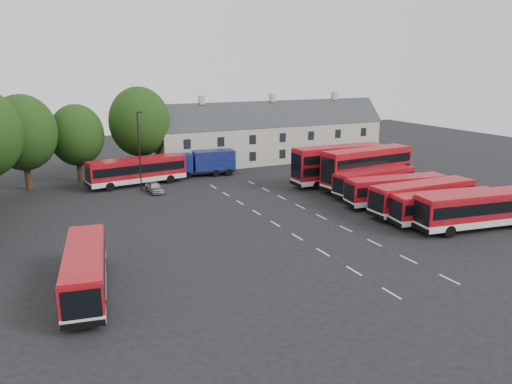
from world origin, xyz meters
TOP-DOWN VIEW (x-y plane):
  - ground at (0.00, 0.00)m, footprint 140.00×140.00m
  - lane_markings at (2.50, 2.00)m, footprint 5.15×33.80m
  - treeline at (-20.74, 19.36)m, footprint 29.92×32.59m
  - terrace_houses at (14.00, 30.00)m, footprint 35.70×7.13m
  - bus_row_a at (15.43, -6.99)m, footprint 12.06×4.25m
  - bus_row_b at (14.07, -4.69)m, footprint 10.75×4.04m
  - bus_row_c at (14.29, -1.44)m, footprint 11.23×2.66m
  - bus_row_d at (14.08, 2.08)m, footprint 11.03×3.91m
  - bus_row_e at (14.71, 6.39)m, footprint 10.52×3.49m
  - bus_dd_south at (15.79, 9.21)m, footprint 11.91×3.85m
  - bus_dd_north at (14.04, 12.44)m, footprint 11.67×2.92m
  - bus_west at (-17.55, -5.66)m, footprint 4.02×10.74m
  - bus_north at (-8.01, 22.73)m, footprint 11.94×4.14m
  - box_truck at (1.45, 24.23)m, footprint 7.78×3.30m
  - silver_car at (-7.07, 18.27)m, footprint 1.56×3.62m
  - lamppost at (-8.14, 20.11)m, footprint 0.63×0.34m

SIDE VIEW (x-z plane):
  - ground at x=0.00m, z-range 0.00..0.00m
  - lane_markings at x=2.50m, z-range 0.00..0.01m
  - silver_car at x=-7.07m, z-range 0.00..1.22m
  - bus_row_e at x=14.71m, z-range 0.29..3.21m
  - bus_west at x=-17.55m, z-range 0.30..3.27m
  - bus_row_b at x=14.07m, z-range 0.30..3.27m
  - bus_row_d at x=14.08m, z-range 0.31..3.36m
  - box_truck at x=1.45m, z-range 0.20..3.50m
  - bus_row_c at x=14.29m, z-range 0.32..3.49m
  - bus_north at x=-8.01m, z-range 0.33..3.64m
  - bus_row_a at x=15.43m, z-range 0.34..3.68m
  - bus_dd_north at x=14.04m, z-range 0.33..5.09m
  - bus_dd_south at x=15.79m, z-range 0.33..5.13m
  - terrace_houses at x=14.00m, z-range -1.17..8.89m
  - lamppost at x=-8.14m, z-range 0.31..9.39m
  - treeline at x=-20.74m, z-range 0.68..12.69m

